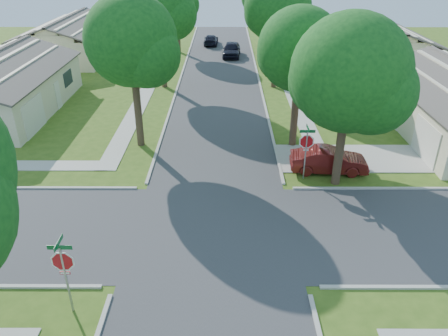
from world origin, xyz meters
TOP-DOWN VIEW (x-y plane):
  - ground at (0.00, 0.00)m, footprint 100.00×100.00m
  - road_ns at (0.00, 0.00)m, footprint 7.00×100.00m
  - sidewalk_ne at (6.10, 26.00)m, footprint 1.20×40.00m
  - sidewalk_nw at (-6.10, 26.00)m, footprint 1.20×40.00m
  - driveway at (7.90, 7.10)m, footprint 8.80×3.60m
  - stop_sign_sw at (-4.70, -4.70)m, footprint 1.05×0.80m
  - stop_sign_ne at (4.70, 4.70)m, footprint 1.05×0.80m
  - tree_e_near at (4.75, 9.01)m, footprint 4.97×4.80m
  - tree_e_mid at (4.76, 21.01)m, footprint 5.59×5.40m
  - tree_w_near at (-4.64, 9.01)m, footprint 5.38×5.20m
  - tree_w_mid at (-4.64, 21.01)m, footprint 5.80×5.60m
  - tree_w_far at (-4.65, 34.01)m, footprint 4.76×4.60m
  - tree_ne_corner at (6.36, 4.21)m, footprint 5.80×5.60m
  - house_ne_far at (15.99, 29.00)m, footprint 8.42×13.60m
  - house_nw_far at (-15.99, 32.00)m, footprint 8.42×13.60m
  - car_driveway at (6.16, 5.50)m, footprint 4.21×1.67m
  - car_curb_east at (1.22, 32.01)m, footprint 2.12×4.59m
  - car_curb_west at (-1.20, 38.01)m, footprint 1.73×4.02m

SIDE VIEW (x-z plane):
  - ground at x=0.00m, z-range 0.00..0.00m
  - road_ns at x=0.00m, z-range -0.01..0.01m
  - sidewalk_ne at x=6.10m, z-range 0.00..0.04m
  - sidewalk_nw at x=-6.10m, z-range 0.00..0.04m
  - driveway at x=7.90m, z-range 0.00..0.05m
  - car_curb_west at x=-1.20m, z-range 0.00..1.15m
  - car_driveway at x=6.16m, z-range 0.00..1.36m
  - car_curb_east at x=1.22m, z-range 0.00..1.52m
  - house_ne_far at x=15.99m, z-range -0.60..3.63m
  - house_nw_far at x=-15.99m, z-range -0.60..3.63m
  - stop_sign_sw at x=-4.70m, z-range 0.54..3.52m
  - stop_sign_ne at x=4.70m, z-range 0.54..3.52m
  - tree_w_far at x=-4.65m, z-range 1.49..9.52m
  - tree_ne_corner at x=6.36m, z-range 1.26..9.92m
  - tree_e_near at x=4.75m, z-range 1.50..9.78m
  - tree_w_near at x=-4.64m, z-range 1.63..10.60m
  - tree_e_mid at x=4.76m, z-range 1.64..10.86m
  - tree_w_mid at x=-4.64m, z-range 1.71..11.27m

